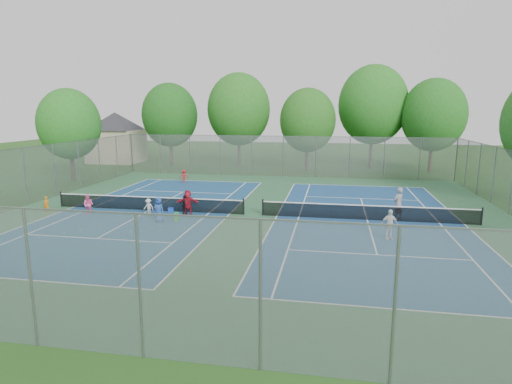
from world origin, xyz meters
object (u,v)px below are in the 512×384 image
ball_hopper (177,217)px  instructor (398,204)px  ball_crate (171,210)px  net_left (149,204)px  net_right (367,213)px

ball_hopper → instructor: bearing=12.3°
ball_crate → ball_hopper: ball_hopper is taller
net_left → net_right: 14.00m
ball_hopper → net_right: bearing=11.9°
ball_crate → instructor: size_ratio=0.18×
net_left → instructor: size_ratio=6.49×
instructor → net_left: bearing=-39.0°
ball_crate → ball_hopper: 2.53m
ball_crate → instructor: 14.26m
net_left → ball_hopper: bearing=-40.0°
ball_crate → net_left: bearing=175.1°
net_right → instructor: bearing=15.0°
net_right → instructor: size_ratio=6.49×
ball_hopper → net_left: bearing=140.0°
net_right → ball_hopper: 11.44m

